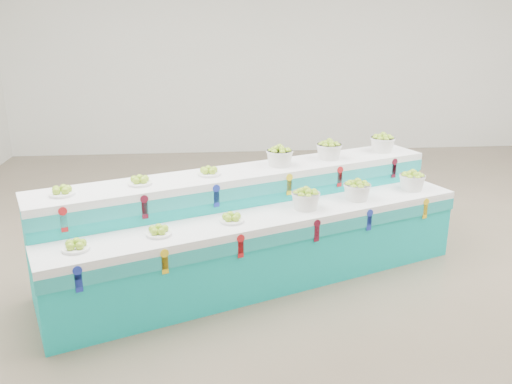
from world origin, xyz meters
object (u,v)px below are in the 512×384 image
(display_stand, at_px, (256,227))
(basket_lower_left, at_px, (306,199))
(basket_upper_right, at_px, (382,143))
(plate_upper_mid, at_px, (140,180))

(display_stand, relative_size, basket_lower_left, 15.27)
(display_stand, relative_size, basket_upper_right, 15.27)
(basket_upper_right, bearing_deg, basket_lower_left, -136.93)
(display_stand, xyz_separation_m, basket_lower_left, (0.46, -0.09, 0.31))
(display_stand, height_order, plate_upper_mid, plate_upper_mid)
(display_stand, distance_m, plate_upper_mid, 1.21)
(basket_lower_left, bearing_deg, display_stand, 169.00)
(basket_lower_left, distance_m, plate_upper_mid, 1.55)
(display_stand, height_order, basket_upper_right, basket_upper_right)
(display_stand, xyz_separation_m, basket_upper_right, (1.49, 0.87, 0.61))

